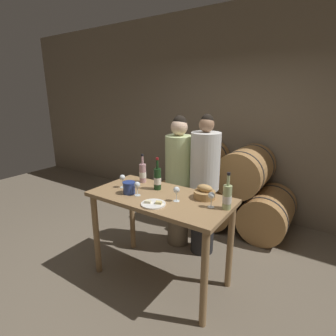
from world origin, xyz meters
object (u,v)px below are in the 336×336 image
object	(u,v)px
person_left	(179,181)
wine_glass_left	(137,185)
bread_basket	(204,193)
wine_glass_far_left	(122,178)
person_right	(204,186)
wine_bottle_rose	(143,173)
blue_crock	(129,187)
wine_bottle_white	(227,197)
tasting_table	(160,210)
cheese_plate	(153,204)
wine_glass_right	(211,196)
wine_bottle_red	(157,179)
wine_glass_center	(177,191)

from	to	relation	value
person_left	wine_glass_left	distance (m)	0.86
bread_basket	wine_glass_far_left	xyz separation A→B (m)	(-0.86, -0.22, 0.05)
wine_glass_left	person_right	bearing A→B (deg)	68.72
wine_bottle_rose	blue_crock	world-z (taller)	wine_bottle_rose
wine_bottle_white	tasting_table	bearing A→B (deg)	-173.70
blue_crock	wine_glass_far_left	distance (m)	0.20
cheese_plate	wine_glass_right	distance (m)	0.52
wine_glass_far_left	person_left	bearing A→B (deg)	71.69
wine_bottle_red	wine_glass_far_left	xyz separation A→B (m)	(-0.34, -0.16, -0.01)
wine_glass_right	blue_crock	bearing A→B (deg)	-169.66
wine_glass_right	tasting_table	bearing A→B (deg)	-176.89
bread_basket	wine_glass_left	world-z (taller)	wine_glass_left
wine_bottle_white	wine_glass_right	distance (m)	0.13
wine_bottle_white	wine_glass_far_left	distance (m)	1.13
person_left	wine_glass_far_left	size ratio (longest dim) A/B	11.76
person_left	wine_glass_left	size ratio (longest dim) A/B	11.76
bread_basket	wine_glass_right	size ratio (longest dim) A/B	1.46
tasting_table	wine_bottle_rose	distance (m)	0.53
wine_glass_left	wine_glass_center	xyz separation A→B (m)	(0.39, 0.09, 0.00)
wine_bottle_white	wine_glass_center	bearing A→B (deg)	-167.64
blue_crock	person_right	bearing A→B (deg)	62.77
person_left	wine_glass_right	distance (m)	1.04
person_right	bread_basket	size ratio (longest dim) A/B	8.22
wine_bottle_rose	cheese_plate	xyz separation A→B (m)	(0.47, -0.44, -0.10)
tasting_table	wine_bottle_rose	bearing A→B (deg)	150.43
person_left	wine_glass_left	bearing A→B (deg)	-87.78
person_right	bread_basket	distance (m)	0.60
wine_bottle_white	cheese_plate	xyz separation A→B (m)	(-0.58, -0.28, -0.10)
person_left	wine_bottle_red	world-z (taller)	person_left
wine_glass_center	wine_glass_far_left	bearing A→B (deg)	-179.59
wine_bottle_red	wine_bottle_white	bearing A→B (deg)	-4.33
tasting_table	bread_basket	xyz separation A→B (m)	(0.39, 0.18, 0.20)
wine_bottle_white	wine_glass_right	bearing A→B (deg)	-160.96
blue_crock	bread_basket	distance (m)	0.75
wine_bottle_red	wine_glass_center	xyz separation A→B (m)	(0.33, -0.16, -0.01)
bread_basket	wine_bottle_white	bearing A→B (deg)	-22.64
wine_bottle_red	wine_glass_far_left	world-z (taller)	wine_bottle_red
person_left	blue_crock	size ratio (longest dim) A/B	13.13
tasting_table	wine_glass_center	world-z (taller)	wine_glass_center
wine_glass_far_left	wine_bottle_red	bearing A→B (deg)	25.61
tasting_table	wine_glass_left	size ratio (longest dim) A/B	9.86
tasting_table	bread_basket	size ratio (longest dim) A/B	6.77
bread_basket	wine_glass_right	world-z (taller)	wine_glass_right
wine_glass_right	wine_glass_center	bearing A→B (deg)	-170.35
blue_crock	wine_glass_right	distance (m)	0.84
wine_bottle_white	cheese_plate	distance (m)	0.66
wine_bottle_white	blue_crock	bearing A→B (deg)	-168.46
wine_bottle_red	wine_glass_left	xyz separation A→B (m)	(-0.06, -0.25, -0.01)
cheese_plate	wine_glass_far_left	xyz separation A→B (m)	(-0.54, 0.18, 0.10)
wine_glass_far_left	wine_glass_center	world-z (taller)	same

